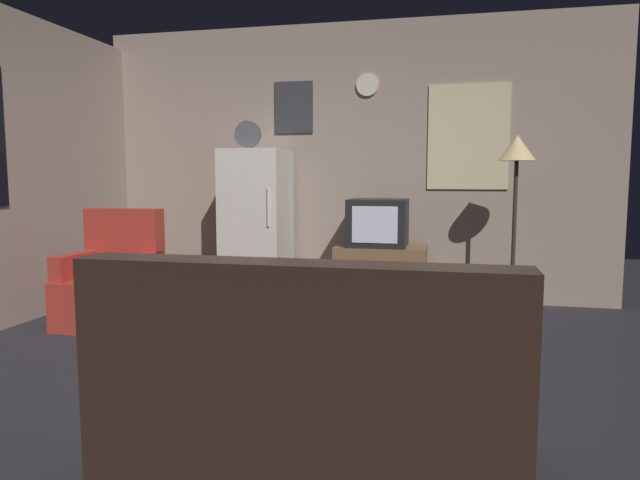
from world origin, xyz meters
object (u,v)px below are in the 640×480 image
(coffee_table, at_px, (270,315))
(armchair, at_px, (113,284))
(tv_stand, at_px, (381,277))
(crt_tv, at_px, (378,223))
(mug_ceramic_white, at_px, (259,274))
(couch, at_px, (309,399))
(fridge, at_px, (256,225))
(wine_glass, at_px, (261,279))
(book_stack, at_px, (461,307))
(standing_lamp, at_px, (517,162))

(coffee_table, relative_size, armchair, 0.75)
(tv_stand, bearing_deg, coffee_table, -113.95)
(crt_tv, bearing_deg, mug_ceramic_white, -119.98)
(tv_stand, distance_m, armchair, 2.40)
(couch, bearing_deg, coffee_table, 112.81)
(fridge, distance_m, mug_ceramic_white, 1.44)
(crt_tv, xyz_separation_m, wine_glass, (-0.60, -1.64, -0.28))
(crt_tv, xyz_separation_m, book_stack, (0.78, -0.11, -0.75))
(armchair, relative_size, couch, 0.56)
(standing_lamp, bearing_deg, couch, -110.25)
(mug_ceramic_white, height_order, couch, couch)
(mug_ceramic_white, bearing_deg, wine_glass, -68.31)
(crt_tv, bearing_deg, tv_stand, 1.61)
(tv_stand, height_order, crt_tv, crt_tv)
(mug_ceramic_white, relative_size, couch, 0.05)
(crt_tv, distance_m, book_stack, 1.08)
(fridge, relative_size, book_stack, 8.18)
(coffee_table, distance_m, wine_glass, 0.36)
(mug_ceramic_white, bearing_deg, crt_tv, 60.02)
(fridge, distance_m, standing_lamp, 2.50)
(mug_ceramic_white, bearing_deg, coffee_table, -47.61)
(fridge, xyz_separation_m, standing_lamp, (2.42, -0.16, 0.60))
(tv_stand, distance_m, wine_glass, 1.77)
(tv_stand, relative_size, mug_ceramic_white, 9.33)
(wine_glass, bearing_deg, armchair, 160.67)
(armchair, relative_size, book_stack, 4.43)
(fridge, distance_m, book_stack, 2.12)
(coffee_table, height_order, couch, couch)
(coffee_table, bearing_deg, wine_glass, -89.60)
(crt_tv, bearing_deg, fridge, 177.76)
(wine_glass, bearing_deg, crt_tv, 69.74)
(coffee_table, bearing_deg, book_stack, 43.83)
(armchair, bearing_deg, fridge, 53.17)
(couch, bearing_deg, fridge, 112.61)
(tv_stand, xyz_separation_m, coffee_table, (-0.64, -1.44, -0.06))
(mug_ceramic_white, xyz_separation_m, couch, (0.84, -1.83, -0.19))
(wine_glass, bearing_deg, tv_stand, 68.72)
(coffee_table, bearing_deg, armchair, 167.74)
(crt_tv, bearing_deg, couch, -88.17)
(armchair, distance_m, book_stack, 3.05)
(wine_glass, xyz_separation_m, book_stack, (1.38, 1.52, -0.47))
(fridge, distance_m, couch, 3.45)
(crt_tv, distance_m, coffee_table, 1.66)
(standing_lamp, distance_m, mug_ceramic_white, 2.43)
(fridge, bearing_deg, armchair, -126.83)
(mug_ceramic_white, distance_m, armchair, 1.37)
(wine_glass, relative_size, couch, 0.09)
(fridge, distance_m, coffee_table, 1.69)
(tv_stand, xyz_separation_m, crt_tv, (-0.03, -0.00, 0.51))
(standing_lamp, relative_size, couch, 0.94)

